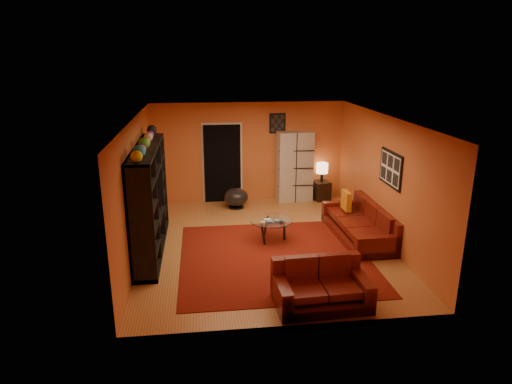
{
  "coord_description": "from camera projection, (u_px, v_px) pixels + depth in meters",
  "views": [
    {
      "loc": [
        -1.23,
        -8.67,
        3.8
      ],
      "look_at": [
        -0.16,
        0.1,
        1.1
      ],
      "focal_mm": 32.0,
      "sensor_mm": 36.0,
      "label": 1
    }
  ],
  "objects": [
    {
      "name": "wall_art_back",
      "position": [
        277.0,
        123.0,
        11.8
      ],
      "size": [
        0.42,
        0.03,
        0.52
      ],
      "primitive_type": "cube",
      "color": "black",
      "rests_on": "wall_back"
    },
    {
      "name": "wall_front",
      "position": [
        295.0,
        243.0,
        6.25
      ],
      "size": [
        6.0,
        0.0,
        6.0
      ],
      "primitive_type": "plane",
      "rotation": [
        -1.57,
        0.0,
        0.0
      ],
      "color": "#C65E2B",
      "rests_on": "floor"
    },
    {
      "name": "sofa",
      "position": [
        363.0,
        225.0,
        9.73
      ],
      "size": [
        1.02,
        2.35,
        0.85
      ],
      "rotation": [
        0.0,
        0.0,
        0.03
      ],
      "color": "#510F0A",
      "rests_on": "rug"
    },
    {
      "name": "throw_pillow",
      "position": [
        346.0,
        201.0,
        10.2
      ],
      "size": [
        0.12,
        0.42,
        0.42
      ],
      "primitive_type": "cube",
      "color": "orange",
      "rests_on": "sofa"
    },
    {
      "name": "wall_left",
      "position": [
        137.0,
        188.0,
        8.81
      ],
      "size": [
        0.0,
        6.0,
        6.0
      ],
      "primitive_type": "plane",
      "rotation": [
        1.57,
        0.0,
        1.57
      ],
      "color": "#C65E2B",
      "rests_on": "floor"
    },
    {
      "name": "side_table",
      "position": [
        321.0,
        191.0,
        12.24
      ],
      "size": [
        0.49,
        0.49,
        0.5
      ],
      "primitive_type": "cube",
      "rotation": [
        0.0,
        0.0,
        0.27
      ],
      "color": "black",
      "rests_on": "floor"
    },
    {
      "name": "doorway",
      "position": [
        222.0,
        164.0,
        11.91
      ],
      "size": [
        0.95,
        0.1,
        2.04
      ],
      "primitive_type": "cube",
      "color": "black",
      "rests_on": "floor"
    },
    {
      "name": "floor",
      "position": [
        264.0,
        243.0,
        9.48
      ],
      "size": [
        6.0,
        6.0,
        0.0
      ],
      "primitive_type": "plane",
      "color": "#9B5F2F",
      "rests_on": "ground"
    },
    {
      "name": "loveseat",
      "position": [
        320.0,
        286.0,
        7.17
      ],
      "size": [
        1.49,
        0.93,
        0.85
      ],
      "rotation": [
        0.0,
        0.0,
        1.61
      ],
      "color": "#510F0A",
      "rests_on": "rug"
    },
    {
      "name": "entertainment_unit",
      "position": [
        149.0,
        200.0,
        8.91
      ],
      "size": [
        0.45,
        3.0,
        2.1
      ],
      "primitive_type": "cube",
      "color": "black",
      "rests_on": "floor"
    },
    {
      "name": "rug",
      "position": [
        274.0,
        257.0,
        8.83
      ],
      "size": [
        3.6,
        3.6,
        0.01
      ],
      "primitive_type": "cube",
      "color": "#561009",
      "rests_on": "floor"
    },
    {
      "name": "table_lamp",
      "position": [
        322.0,
        169.0,
        12.06
      ],
      "size": [
        0.31,
        0.31,
        0.51
      ],
      "color": "black",
      "rests_on": "side_table"
    },
    {
      "name": "wall_art_right",
      "position": [
        391.0,
        169.0,
        9.02
      ],
      "size": [
        0.03,
        1.0,
        0.7
      ],
      "primitive_type": "cube",
      "color": "black",
      "rests_on": "wall_right"
    },
    {
      "name": "wall_right",
      "position": [
        385.0,
        179.0,
        9.39
      ],
      "size": [
        0.0,
        6.0,
        6.0
      ],
      "primitive_type": "plane",
      "rotation": [
        1.57,
        0.0,
        -1.57
      ],
      "color": "#C65E2B",
      "rests_on": "floor"
    },
    {
      "name": "wall_back",
      "position": [
        249.0,
        152.0,
        11.95
      ],
      "size": [
        6.0,
        0.0,
        6.0
      ],
      "primitive_type": "plane",
      "rotation": [
        1.57,
        0.0,
        0.0
      ],
      "color": "#C65E2B",
      "rests_on": "floor"
    },
    {
      "name": "ceiling",
      "position": [
        265.0,
        118.0,
        8.72
      ],
      "size": [
        6.0,
        6.0,
        0.0
      ],
      "primitive_type": "plane",
      "rotation": [
        3.14,
        0.0,
        0.0
      ],
      "color": "white",
      "rests_on": "wall_back"
    },
    {
      "name": "tv",
      "position": [
        153.0,
        203.0,
        8.99
      ],
      "size": [
        0.86,
        0.11,
        0.49
      ],
      "primitive_type": "imported",
      "rotation": [
        0.0,
        0.0,
        1.57
      ],
      "color": "black",
      "rests_on": "entertainment_unit"
    },
    {
      "name": "bowl_chair",
      "position": [
        236.0,
        197.0,
        11.6
      ],
      "size": [
        0.62,
        0.62,
        0.51
      ],
      "color": "black",
      "rests_on": "floor"
    },
    {
      "name": "coffee_table",
      "position": [
        271.0,
        222.0,
        9.53
      ],
      "size": [
        0.9,
        0.9,
        0.45
      ],
      "rotation": [
        0.0,
        0.0,
        -0.27
      ],
      "color": "silver",
      "rests_on": "floor"
    },
    {
      "name": "storage_cabinet",
      "position": [
        295.0,
        167.0,
        12.01
      ],
      "size": [
        0.96,
        0.5,
        1.85
      ],
      "primitive_type": "cube",
      "rotation": [
        0.0,
        0.0,
        0.1
      ],
      "color": "#BBB7AD",
      "rests_on": "floor"
    }
  ]
}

